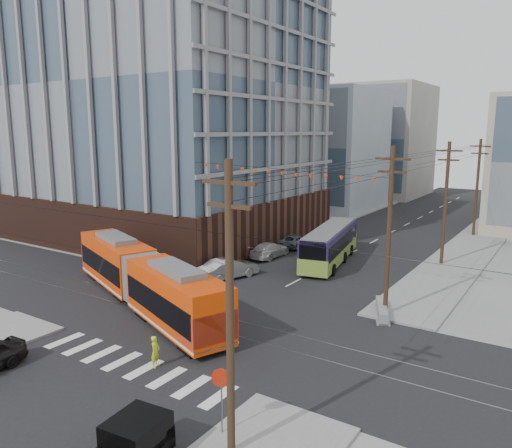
{
  "coord_description": "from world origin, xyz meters",
  "views": [
    {
      "loc": [
        18.48,
        -19.46,
        11.93
      ],
      "look_at": [
        -1.16,
        10.33,
        5.21
      ],
      "focal_mm": 35.0,
      "sensor_mm": 36.0,
      "label": 1
    }
  ],
  "objects": [
    {
      "name": "parked_car_grey",
      "position": [
        -5.95,
        24.93,
        0.65
      ],
      "size": [
        2.62,
        4.87,
        1.3
      ],
      "primitive_type": "imported",
      "rotation": [
        0.0,
        0.0,
        3.24
      ],
      "color": "slate",
      "rests_on": "ground"
    },
    {
      "name": "utility_pole_far",
      "position": [
        8.5,
        56.0,
        5.5
      ],
      "size": [
        0.3,
        0.3,
        11.0
      ],
      "primitive_type": "cylinder",
      "color": "black",
      "rests_on": "ground"
    },
    {
      "name": "bg_bldg_nw_near",
      "position": [
        -17.0,
        52.0,
        9.0
      ],
      "size": [
        18.0,
        16.0,
        18.0
      ],
      "primitive_type": "cube",
      "color": "#8C99A5",
      "rests_on": "ground"
    },
    {
      "name": "ground",
      "position": [
        0.0,
        0.0,
        0.0
      ],
      "size": [
        160.0,
        160.0,
        0.0
      ],
      "primitive_type": "plane",
      "color": "slate"
    },
    {
      "name": "city_bus",
      "position": [
        -0.24,
        21.2,
        1.69
      ],
      "size": [
        4.89,
        12.18,
        3.37
      ],
      "primitive_type": null,
      "rotation": [
        0.0,
        0.0,
        0.2
      ],
      "color": "#20173B",
      "rests_on": "ground"
    },
    {
      "name": "parked_car_silver",
      "position": [
        -5.02,
        12.15,
        0.84
      ],
      "size": [
        3.18,
        5.37,
        1.67
      ],
      "primitive_type": "imported",
      "rotation": [
        0.0,
        0.0,
        2.84
      ],
      "color": "#AEAEAE",
      "rests_on": "ground"
    },
    {
      "name": "stop_sign",
      "position": [
        7.49,
        -5.24,
        1.34
      ],
      "size": [
        1.08,
        1.08,
        2.68
      ],
      "primitive_type": null,
      "rotation": [
        0.0,
        0.0,
        0.42
      ],
      "color": "#AF1D08",
      "rests_on": "ground"
    },
    {
      "name": "bg_bldg_nw_far",
      "position": [
        -14.0,
        72.0,
        10.0
      ],
      "size": [
        16.0,
        18.0,
        20.0
      ],
      "primitive_type": "cube",
      "color": "gray",
      "rests_on": "ground"
    },
    {
      "name": "pedestrian",
      "position": [
        1.1,
        -2.44,
        0.83
      ],
      "size": [
        0.56,
        0.7,
        1.66
      ],
      "primitive_type": "imported",
      "rotation": [
        0.0,
        0.0,
        1.88
      ],
      "color": "#B2DB1A",
      "rests_on": "ground"
    },
    {
      "name": "parked_car_white",
      "position": [
        -5.88,
        19.82,
        0.72
      ],
      "size": [
        2.07,
        4.99,
        1.44
      ],
      "primitive_type": "imported",
      "rotation": [
        0.0,
        0.0,
        3.15
      ],
      "color": "silver",
      "rests_on": "ground"
    },
    {
      "name": "jersey_barrier",
      "position": [
        8.3,
        10.92,
        0.37
      ],
      "size": [
        2.24,
        3.75,
        0.74
      ],
      "primitive_type": "cube",
      "rotation": [
        0.0,
        0.0,
        0.41
      ],
      "color": "gray",
      "rests_on": "ground"
    },
    {
      "name": "streetcar",
      "position": [
        -6.11,
        3.76,
        1.93
      ],
      "size": [
        19.64,
        10.19,
        3.87
      ],
      "primitive_type": null,
      "rotation": [
        0.0,
        0.0,
        -0.39
      ],
      "color": "#DA3905",
      "rests_on": "ground"
    },
    {
      "name": "office_building",
      "position": [
        -22.0,
        23.0,
        14.3
      ],
      "size": [
        30.0,
        25.0,
        28.6
      ],
      "primitive_type": "cube",
      "color": "#381E16",
      "rests_on": "ground"
    },
    {
      "name": "utility_pole_near",
      "position": [
        8.5,
        -6.0,
        5.5
      ],
      "size": [
        0.3,
        0.3,
        11.0
      ],
      "primitive_type": "cylinder",
      "color": "black",
      "rests_on": "ground"
    }
  ]
}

